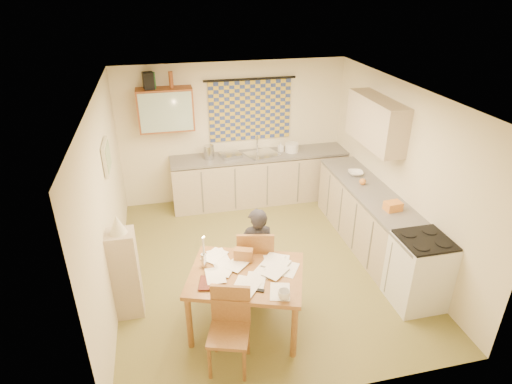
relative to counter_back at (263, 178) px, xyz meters
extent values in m
cube|color=olive|center=(-0.48, -1.95, -0.46)|extent=(4.00, 4.50, 0.02)
cube|color=white|center=(-0.48, -1.95, 2.06)|extent=(4.00, 4.50, 0.02)
cube|color=beige|center=(-0.48, 0.31, 0.80)|extent=(4.00, 0.02, 2.50)
cube|color=beige|center=(-0.48, -4.21, 0.80)|extent=(4.00, 0.02, 2.50)
cube|color=beige|center=(-2.49, -1.95, 0.80)|extent=(0.02, 4.50, 2.50)
cube|color=beige|center=(1.53, -1.95, 0.80)|extent=(0.02, 4.50, 2.50)
cube|color=navy|center=(-0.18, 0.27, 1.20)|extent=(1.45, 0.03, 1.05)
cylinder|color=black|center=(-0.18, 0.25, 1.75)|extent=(1.60, 0.04, 0.04)
cube|color=brown|center=(-1.63, 0.13, 1.35)|extent=(0.90, 0.34, 0.70)
cube|color=#99B2A5|center=(-1.63, -0.04, 1.35)|extent=(0.84, 0.02, 0.64)
cube|color=tan|center=(1.35, -1.40, 1.40)|extent=(0.34, 1.30, 0.70)
cube|color=beige|center=(-2.45, -1.55, 1.25)|extent=(0.04, 0.50, 0.40)
cube|color=beige|center=(-2.43, -1.55, 1.25)|extent=(0.01, 0.42, 0.32)
cube|color=tan|center=(0.00, 0.00, -0.02)|extent=(3.30, 0.60, 0.86)
cube|color=#5A5755|center=(0.00, 0.00, 0.45)|extent=(3.30, 0.62, 0.04)
cube|color=tan|center=(1.22, -1.94, -0.02)|extent=(0.60, 2.95, 0.86)
cube|color=#5A5755|center=(1.22, -1.94, 0.45)|extent=(0.62, 2.95, 0.04)
cube|color=white|center=(1.22, -3.17, 0.01)|extent=(0.61, 0.61, 0.92)
cube|color=black|center=(1.22, -3.17, 0.48)|extent=(0.58, 0.58, 0.03)
cube|color=silver|center=(-0.03, 0.00, 0.43)|extent=(0.66, 0.59, 0.10)
cylinder|color=silver|center=(-0.07, 0.18, 0.61)|extent=(0.03, 0.03, 0.28)
cube|color=silver|center=(-0.60, 0.00, 0.50)|extent=(0.41, 0.37, 0.06)
cylinder|color=silver|center=(-0.97, 0.00, 0.59)|extent=(0.20, 0.20, 0.24)
cylinder|color=white|center=(0.53, 0.00, 0.55)|extent=(0.32, 0.32, 0.16)
imported|color=white|center=(0.33, 0.05, 0.55)|extent=(0.12, 0.12, 0.17)
imported|color=white|center=(1.22, -1.20, 0.50)|extent=(0.34, 0.34, 0.06)
cube|color=orange|center=(1.22, -2.38, 0.53)|extent=(0.23, 0.18, 0.12)
sphere|color=orange|center=(1.17, -1.56, 0.52)|extent=(0.10, 0.10, 0.10)
cube|color=black|center=(-1.86, 0.13, 1.83)|extent=(0.19, 0.22, 0.26)
cylinder|color=#195926|center=(-1.78, 0.13, 1.83)|extent=(0.09, 0.09, 0.26)
cylinder|color=brown|center=(-1.50, 0.13, 1.83)|extent=(0.08, 0.08, 0.26)
cube|color=brown|center=(-0.96, -3.08, 0.27)|extent=(1.52, 1.34, 0.05)
cube|color=brown|center=(-0.72, -2.51, 0.03)|extent=(0.54, 0.54, 0.04)
cube|color=brown|center=(-0.77, -2.71, 0.30)|extent=(0.45, 0.14, 0.50)
cube|color=brown|center=(-1.26, -3.65, 0.00)|extent=(0.52, 0.52, 0.04)
cube|color=brown|center=(-1.21, -3.47, 0.24)|extent=(0.41, 0.17, 0.46)
imported|color=black|center=(-0.71, -2.55, 0.18)|extent=(0.47, 0.32, 1.27)
cube|color=tan|center=(-2.32, -2.55, 0.13)|extent=(0.32, 0.30, 1.16)
cone|color=beige|center=(-2.32, -2.55, 0.82)|extent=(0.20, 0.20, 0.22)
cube|color=brown|center=(-0.94, -2.83, 0.38)|extent=(0.24, 0.17, 0.16)
imported|color=white|center=(-0.66, -3.58, 0.35)|extent=(0.15, 0.15, 0.10)
imported|color=maroon|center=(-1.50, -3.15, 0.31)|extent=(0.30, 0.33, 0.02)
imported|color=orange|center=(-1.37, -3.03, 0.31)|extent=(0.23, 0.28, 0.02)
cube|color=orange|center=(-1.33, -3.27, 0.32)|extent=(0.14, 0.12, 0.04)
cube|color=black|center=(-0.89, -3.40, 0.31)|extent=(0.14, 0.10, 0.02)
cylinder|color=silver|center=(-1.41, -2.86, 0.39)|extent=(0.07, 0.07, 0.18)
cylinder|color=white|center=(-1.40, -2.85, 0.59)|extent=(0.03, 0.03, 0.22)
sphere|color=#FFCC66|center=(-1.39, -2.86, 0.71)|extent=(0.02, 0.02, 0.02)
cube|color=white|center=(-0.73, -3.06, 0.30)|extent=(0.35, 0.36, 0.00)
cube|color=white|center=(-0.48, -3.11, 0.30)|extent=(0.34, 0.36, 0.00)
cube|color=white|center=(-0.67, -3.47, 0.30)|extent=(0.28, 0.34, 0.00)
cube|color=white|center=(-0.60, -2.95, 0.30)|extent=(0.23, 0.31, 0.00)
cube|color=white|center=(-0.54, -2.96, 0.31)|extent=(0.32, 0.36, 0.00)
cube|color=white|center=(-1.20, -2.81, 0.31)|extent=(0.25, 0.32, 0.00)
cube|color=white|center=(-0.88, -3.23, 0.31)|extent=(0.30, 0.35, 0.00)
cube|color=white|center=(-1.22, -2.69, 0.31)|extent=(0.26, 0.33, 0.00)
cube|color=white|center=(-1.03, -3.28, 0.31)|extent=(0.32, 0.36, 0.00)
cube|color=white|center=(-1.26, -2.68, 0.31)|extent=(0.36, 0.36, 0.00)
cube|color=white|center=(-1.19, -2.95, 0.31)|extent=(0.33, 0.36, 0.00)
cube|color=white|center=(-1.00, -3.34, 0.32)|extent=(0.35, 0.36, 0.00)
cube|color=white|center=(-1.02, -2.90, 0.32)|extent=(0.36, 0.36, 0.00)
cube|color=white|center=(-0.60, -2.93, 0.32)|extent=(0.35, 0.36, 0.00)
cube|color=white|center=(-1.31, -3.07, 0.32)|extent=(0.21, 0.30, 0.00)
cube|color=white|center=(-0.57, -3.03, 0.32)|extent=(0.36, 0.36, 0.00)
cube|color=white|center=(-0.63, -3.14, 0.32)|extent=(0.36, 0.35, 0.00)
camera|label=1|loc=(-1.72, -6.91, 3.30)|focal=30.00mm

